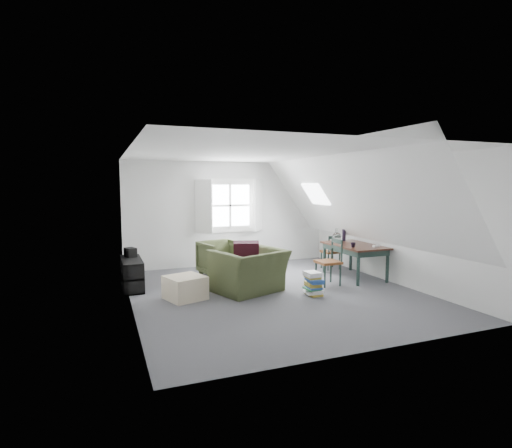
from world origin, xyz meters
name	(u,v)px	position (x,y,z in m)	size (l,w,h in m)	color
floor	(275,292)	(0.00, 0.00, 0.00)	(5.50, 5.50, 0.00)	#4B4B50
ceiling	(276,154)	(0.00, 0.00, 2.50)	(5.50, 5.50, 0.00)	white
wall_back	(229,214)	(0.00, 2.75, 1.25)	(5.00, 5.00, 0.00)	silver
wall_front	(373,247)	(0.00, -2.75, 1.25)	(5.00, 5.00, 0.00)	silver
wall_left	(130,230)	(-2.50, 0.00, 1.25)	(5.50, 5.50, 0.00)	silver
wall_right	(389,220)	(2.50, 0.00, 1.25)	(5.50, 5.50, 0.00)	silver
slope_left	(189,196)	(-1.55, 0.00, 1.78)	(5.50, 5.50, 0.00)	white
slope_right	(350,194)	(1.55, 0.00, 1.78)	(5.50, 5.50, 0.00)	white
dormer_window	(230,206)	(0.00, 2.68, 1.45)	(1.71, 0.35, 1.30)	white
skylight	(316,194)	(1.55, 1.30, 1.75)	(0.55, 0.75, 0.04)	white
armchair_near	(249,292)	(-0.43, 0.23, 0.00)	(1.20, 1.05, 0.78)	#394124
armchair_far	(221,276)	(-0.54, 1.64, 0.00)	(0.81, 0.83, 0.76)	#394124
throw_pillow	(246,253)	(-0.43, 0.38, 0.69)	(0.47, 0.13, 0.47)	#370F1D
ottoman	(185,288)	(-1.61, 0.19, 0.20)	(0.60, 0.60, 0.40)	beige
dining_table	(354,249)	(2.04, 0.48, 0.61)	(0.84, 1.40, 0.70)	black
demijohn	(337,237)	(1.89, 0.93, 0.82)	(0.21, 0.21, 0.29)	silver
vase_twigs	(344,234)	(2.14, 1.03, 0.85)	(0.08, 0.09, 0.65)	black
cup	(353,247)	(1.79, 0.18, 0.70)	(0.10, 0.10, 0.09)	black
paper_box	(376,246)	(2.24, 0.03, 0.72)	(0.12, 0.08, 0.04)	white
dining_chair_far	(331,251)	(2.03, 1.37, 0.42)	(0.37, 0.37, 0.80)	#5E2E12
dining_chair_near	(330,261)	(1.22, 0.13, 0.47)	(0.42, 0.42, 0.90)	#5E2E12
media_shelf	(132,275)	(-2.41, 1.24, 0.25)	(0.36, 1.09, 0.56)	black
electronics_box	(130,253)	(-2.41, 1.53, 0.64)	(0.17, 0.24, 0.19)	black
magazine_stack	(313,284)	(0.56, -0.40, 0.21)	(0.31, 0.37, 0.42)	#B29933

